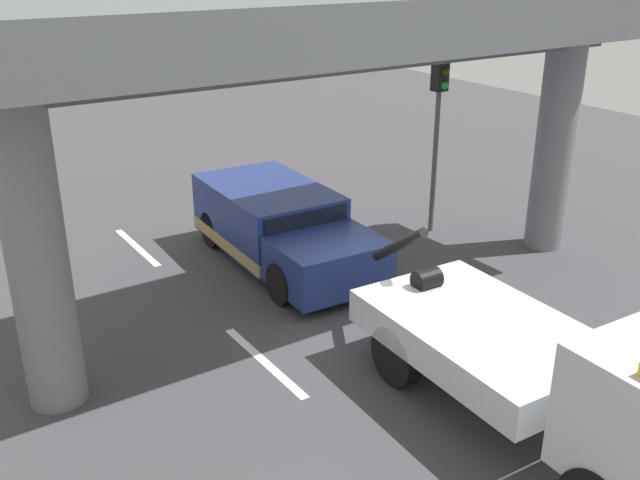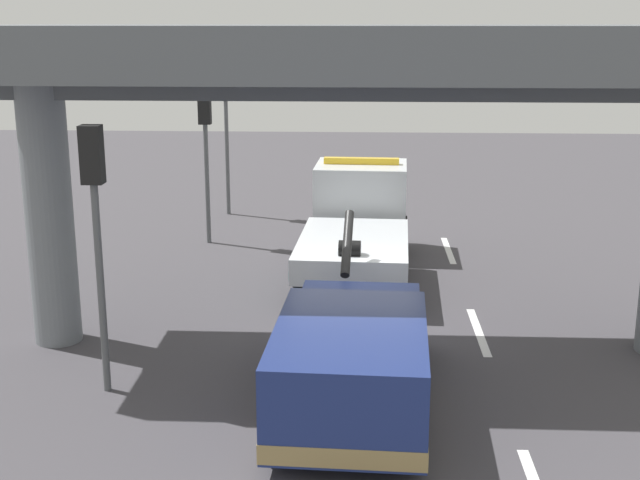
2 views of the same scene
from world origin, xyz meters
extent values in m
cube|color=#423F44|center=(0.00, 0.00, -0.05)|extent=(60.00, 40.00, 0.10)
cube|color=silver|center=(-6.00, -2.42, 0.00)|extent=(2.60, 0.16, 0.01)
cube|color=silver|center=(0.00, -2.42, 0.00)|extent=(2.60, 0.16, 0.01)
cube|color=silver|center=(2.53, 0.05, 0.93)|extent=(3.95, 2.58, 0.55)
cube|color=teal|center=(2.58, 1.26, 0.84)|extent=(3.64, 0.19, 0.20)
cylinder|color=black|center=(0.34, 0.16, 1.66)|extent=(1.42, 0.25, 1.07)
cylinder|color=black|center=(1.14, 0.12, 1.32)|extent=(0.38, 0.47, 0.36)
cylinder|color=black|center=(1.81, 1.13, 0.50)|extent=(1.01, 0.37, 1.00)
cylinder|color=black|center=(1.71, -0.95, 0.50)|extent=(1.01, 0.37, 1.00)
cube|color=navy|center=(-4.08, 0.03, 0.91)|extent=(3.56, 2.36, 1.35)
cube|color=navy|center=(-1.49, -0.09, 0.71)|extent=(1.83, 2.19, 0.95)
cube|color=black|center=(-2.34, -0.05, 1.20)|extent=(0.15, 1.94, 0.59)
cube|color=#9E8451|center=(-4.08, 0.03, 0.41)|extent=(3.58, 2.38, 0.28)
cylinder|color=black|center=(-1.60, 0.87, 0.42)|extent=(0.85, 0.32, 0.84)
cylinder|color=black|center=(-1.69, -1.04, 0.42)|extent=(0.85, 0.32, 0.84)
cylinder|color=black|center=(-4.99, 1.03, 0.42)|extent=(0.85, 0.32, 0.84)
cylinder|color=black|center=(-5.08, -0.88, 0.42)|extent=(0.85, 0.32, 0.84)
cylinder|color=slate|center=(-0.83, 5.58, 2.44)|extent=(0.86, 0.86, 4.89)
cylinder|color=slate|center=(-0.83, -5.58, 2.44)|extent=(0.86, 0.86, 4.89)
cube|color=#5B5F63|center=(-0.83, 0.00, 5.34)|extent=(3.60, 13.17, 0.90)
cube|color=#4A4E52|center=(-0.83, 0.00, 4.71)|extent=(0.50, 12.77, 0.36)
cylinder|color=#515456|center=(-3.00, 4.02, 1.72)|extent=(0.12, 0.12, 3.44)
cube|color=black|center=(-3.00, 4.02, 3.89)|extent=(0.28, 0.32, 0.90)
sphere|color=#360605|center=(-2.84, 4.02, 4.19)|extent=(0.18, 0.18, 0.18)
sphere|color=#3A2D06|center=(-2.84, 4.02, 3.89)|extent=(0.18, 0.18, 0.18)
sphere|color=green|center=(-2.84, 4.02, 3.59)|extent=(0.18, 0.18, 0.18)
camera|label=1|loc=(9.19, -7.43, 6.49)|focal=40.21mm
camera|label=2|loc=(-15.65, -0.09, 5.89)|focal=47.65mm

